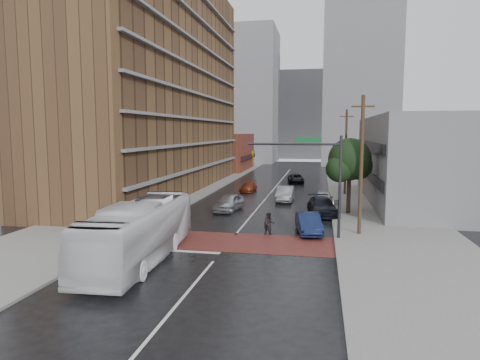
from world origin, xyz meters
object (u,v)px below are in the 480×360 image
at_px(transit_bus, 140,232).
at_px(pedestrian_a, 268,224).
at_px(pedestrian_b, 269,224).
at_px(car_travel_a, 229,203).
at_px(car_parked_far, 323,198).
at_px(car_parked_mid, 322,206).
at_px(car_travel_c, 248,187).
at_px(car_travel_b, 285,194).
at_px(car_parked_near, 309,223).
at_px(suv_travel, 296,178).

xyz_separation_m(transit_bus, pedestrian_a, (6.46, 7.64, -0.94)).
bearing_deg(transit_bus, pedestrian_b, 46.04).
relative_size(car_travel_a, car_parked_far, 1.01).
bearing_deg(car_parked_far, car_parked_mid, -93.56).
distance_m(transit_bus, car_travel_c, 29.77).
bearing_deg(pedestrian_b, transit_bus, -144.17).
distance_m(car_travel_b, car_parked_mid, 7.99).
relative_size(pedestrian_a, car_travel_c, 0.39).
bearing_deg(car_parked_near, transit_bus, -146.72).
bearing_deg(car_travel_a, car_parked_far, 34.66).
xyz_separation_m(transit_bus, car_parked_near, (9.38, 8.64, -0.98)).
bearing_deg(pedestrian_b, car_parked_mid, 52.06).
distance_m(pedestrian_b, suv_travel, 32.21).
bearing_deg(car_parked_mid, pedestrian_b, -124.09).
bearing_deg(car_parked_near, pedestrian_b, -169.63).
distance_m(pedestrian_b, car_parked_near, 2.96).
xyz_separation_m(pedestrian_a, car_travel_c, (-5.16, 22.08, -0.20)).
height_order(car_travel_c, car_parked_mid, car_parked_mid).
height_order(pedestrian_b, car_travel_a, pedestrian_b).
relative_size(suv_travel, car_parked_far, 1.01).
bearing_deg(car_parked_mid, car_parked_near, -107.29).
bearing_deg(car_parked_near, car_travel_c, 101.60).
height_order(pedestrian_a, pedestrian_b, pedestrian_b).
xyz_separation_m(car_travel_a, car_parked_mid, (8.68, -0.40, -0.00)).
relative_size(pedestrian_b, car_travel_c, 0.40).
xyz_separation_m(car_travel_a, car_travel_b, (4.76, 6.56, 0.01)).
distance_m(car_parked_near, car_parked_mid, 7.32).
height_order(pedestrian_b, suv_travel, pedestrian_b).
height_order(transit_bus, car_parked_near, transit_bus).
bearing_deg(car_travel_b, pedestrian_a, -89.90).
height_order(transit_bus, pedestrian_b, transit_bus).
distance_m(car_parked_near, car_parked_far, 12.05).
distance_m(transit_bus, car_travel_b, 23.77).
height_order(car_travel_c, car_parked_far, car_parked_far).
height_order(car_travel_a, car_travel_c, car_travel_a).
bearing_deg(car_travel_b, pedestrian_b, -89.38).
distance_m(pedestrian_a, suv_travel, 32.21).
bearing_deg(transit_bus, pedestrian_a, 46.63).
bearing_deg(suv_travel, pedestrian_a, -98.29).
bearing_deg(transit_bus, car_parked_far, 59.92).
bearing_deg(car_parked_mid, car_parked_far, 79.13).
relative_size(car_travel_c, suv_travel, 0.88).
xyz_separation_m(car_travel_c, suv_travel, (5.30, 10.13, 0.05)).
relative_size(suv_travel, car_parked_near, 1.02).
distance_m(car_travel_c, car_parked_mid, 16.53).
height_order(transit_bus, pedestrian_a, transit_bus).
xyz_separation_m(suv_travel, car_parked_near, (2.78, -31.21, 0.10)).
relative_size(pedestrian_b, suv_travel, 0.35).
bearing_deg(suv_travel, car_parked_near, -92.95).
xyz_separation_m(car_travel_a, car_parked_far, (8.79, 4.34, -0.01)).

